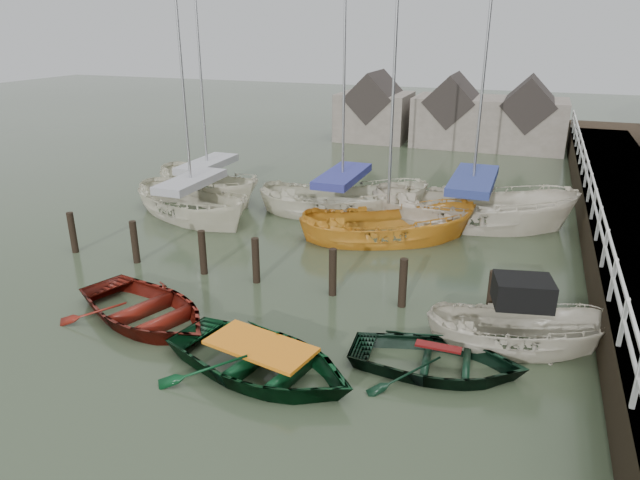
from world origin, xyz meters
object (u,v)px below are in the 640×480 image
at_px(rowboat_red, 147,321).
at_px(motorboat, 516,344).
at_px(rowboat_dkgreen, 436,370).
at_px(sailboat_d, 469,222).
at_px(rowboat_green, 262,373).
at_px(sailboat_e, 209,195).
at_px(sailboat_c, 387,239).
at_px(sailboat_a, 194,215).
at_px(sailboat_b, 342,212).

relative_size(rowboat_red, motorboat, 1.01).
bearing_deg(rowboat_dkgreen, sailboat_d, -2.08).
relative_size(rowboat_green, sailboat_e, 0.49).
bearing_deg(sailboat_d, motorboat, -173.02).
bearing_deg(sailboat_e, sailboat_d, -66.01).
bearing_deg(rowboat_dkgreen, sailboat_c, 16.97).
xyz_separation_m(rowboat_green, sailboat_c, (0.49, 9.15, 0.01)).
bearing_deg(sailboat_a, motorboat, -92.29).
relative_size(sailboat_b, sailboat_d, 1.03).
xyz_separation_m(rowboat_dkgreen, motorboat, (1.59, 1.60, 0.10)).
xyz_separation_m(sailboat_a, sailboat_e, (-0.96, 2.79, -0.00)).
distance_m(rowboat_dkgreen, sailboat_a, 13.18).
xyz_separation_m(rowboat_red, sailboat_b, (1.89, 10.32, 0.06)).
xyz_separation_m(rowboat_green, sailboat_d, (3.06, 11.86, 0.06)).
relative_size(rowboat_dkgreen, sailboat_b, 0.31).
bearing_deg(rowboat_green, sailboat_e, 47.01).
height_order(sailboat_a, sailboat_d, sailboat_d).
distance_m(sailboat_b, sailboat_e, 6.35).
distance_m(rowboat_green, sailboat_a, 11.50).
bearing_deg(rowboat_dkgreen, sailboat_e, 44.42).
bearing_deg(sailboat_c, motorboat, -166.78).
xyz_separation_m(sailboat_b, sailboat_c, (2.45, -2.27, -0.05)).
bearing_deg(sailboat_c, sailboat_d, -67.90).
height_order(rowboat_green, sailboat_a, sailboat_a).
distance_m(rowboat_red, sailboat_e, 11.46).
relative_size(sailboat_a, sailboat_c, 0.91).
distance_m(motorboat, sailboat_c, 7.66).
xyz_separation_m(sailboat_b, sailboat_e, (-6.34, 0.24, -0.00)).
xyz_separation_m(sailboat_d, sailboat_e, (-11.35, -0.21, 0.00)).
height_order(rowboat_green, sailboat_c, sailboat_c).
height_order(rowboat_red, sailboat_e, sailboat_e).
bearing_deg(sailboat_c, sailboat_a, 67.61).
distance_m(sailboat_b, sailboat_d, 5.03).
distance_m(motorboat, sailboat_e, 15.97).
xyz_separation_m(motorboat, sailboat_e, (-13.48, 8.56, -0.04)).
height_order(rowboat_dkgreen, motorboat, motorboat).
xyz_separation_m(rowboat_dkgreen, sailboat_c, (-3.10, 7.66, 0.01)).
bearing_deg(sailboat_c, sailboat_b, 22.67).
height_order(sailboat_a, sailboat_e, sailboat_a).
relative_size(motorboat, sailboat_c, 0.40).
bearing_deg(sailboat_e, rowboat_dkgreen, -107.59).
bearing_deg(rowboat_red, sailboat_d, -12.31).
xyz_separation_m(motorboat, sailboat_d, (-2.13, 8.77, -0.04)).
relative_size(rowboat_red, rowboat_dkgreen, 1.17).
distance_m(rowboat_red, rowboat_green, 3.99).
distance_m(rowboat_dkgreen, sailboat_d, 10.39).
bearing_deg(sailboat_e, rowboat_green, -121.60).
height_order(sailboat_a, sailboat_b, sailboat_b).
relative_size(motorboat, sailboat_e, 0.48).
bearing_deg(motorboat, sailboat_e, 45.37).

